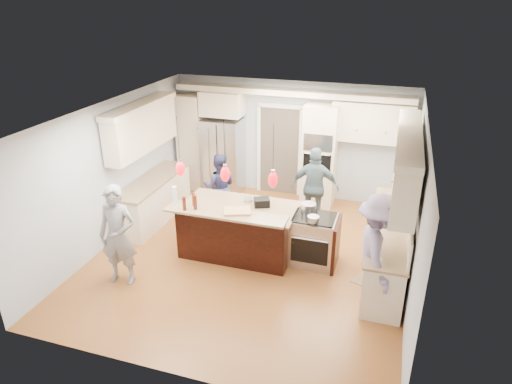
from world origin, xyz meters
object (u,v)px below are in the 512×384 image
Objects in this scene: person_bar_end at (118,235)px; refrigerator at (223,156)px; island_range at (315,240)px; person_far_left at (220,187)px; kitchen_island at (239,229)px.

refrigerator is at bearing 79.46° from person_bar_end.
refrigerator is 3.71m from island_range.
refrigerator reaches higher than person_bar_end.
island_range is at bearing -42.59° from refrigerator.
person_far_left is (0.45, -1.36, -0.17)m from refrigerator.
person_bar_end is 1.19× the size of person_far_left.
refrigerator is 1.44m from person_far_left.
person_far_left is (-0.85, 1.21, 0.24)m from kitchen_island.
person_bar_end is at bearing 59.37° from person_far_left.
kitchen_island is at bearing 36.07° from person_bar_end.
island_range is at bearing 137.68° from person_far_left.
refrigerator is 1.04× the size of person_bar_end.
refrigerator reaches higher than kitchen_island.
person_bar_end is at bearing -152.78° from island_range.
person_bar_end is (-2.97, -1.53, 0.41)m from island_range.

